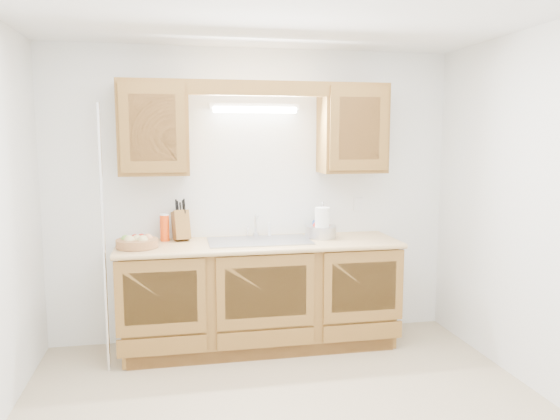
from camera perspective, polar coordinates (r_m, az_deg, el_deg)
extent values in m
plane|color=tan|center=(3.69, 1.02, -20.75)|extent=(3.50, 3.50, 0.00)
plane|color=white|center=(3.33, 1.13, 20.58)|extent=(3.50, 3.50, 0.00)
cube|color=white|center=(4.75, -2.74, 1.52)|extent=(3.50, 0.02, 2.50)
cube|color=white|center=(1.88, 10.86, -8.02)|extent=(3.50, 0.02, 2.50)
cube|color=white|center=(4.03, 26.19, -0.33)|extent=(0.02, 3.00, 2.50)
cube|color=brown|center=(4.62, -2.13, -8.92)|extent=(2.20, 0.60, 0.86)
cube|color=#DDAD74|center=(4.50, -2.12, -3.59)|extent=(2.30, 0.63, 0.04)
cube|color=brown|center=(4.51, -13.07, 8.33)|extent=(0.55, 0.33, 0.75)
cube|color=brown|center=(4.76, 7.56, 8.41)|extent=(0.55, 0.33, 0.75)
cube|color=brown|center=(4.43, -2.22, 12.61)|extent=(2.20, 0.05, 0.12)
cylinder|color=white|center=(4.63, -2.61, 10.41)|extent=(0.70, 0.05, 0.05)
cube|color=white|center=(4.66, -2.67, 10.76)|extent=(0.76, 0.06, 0.05)
cube|color=#9E9EA3|center=(4.51, -2.17, -3.25)|extent=(0.84, 0.46, 0.01)
cube|color=#9E9EA3|center=(4.50, -4.81, -4.38)|extent=(0.39, 0.40, 0.16)
cube|color=#9E9EA3|center=(4.56, 0.45, -4.18)|extent=(0.39, 0.40, 0.16)
cylinder|color=silver|center=(4.70, -2.55, -2.60)|extent=(0.06, 0.06, 0.04)
cylinder|color=silver|center=(4.69, -2.55, -1.64)|extent=(0.02, 0.02, 0.16)
cylinder|color=silver|center=(4.63, -2.47, -0.63)|extent=(0.02, 0.12, 0.02)
cylinder|color=white|center=(4.72, -1.11, -2.07)|extent=(0.03, 0.03, 0.12)
cylinder|color=silver|center=(4.21, -17.96, -3.07)|extent=(0.03, 0.03, 2.00)
cube|color=white|center=(4.98, 8.16, 0.58)|extent=(0.08, 0.01, 0.12)
cylinder|color=#B17747|center=(4.39, -14.70, -3.37)|extent=(0.34, 0.34, 0.06)
sphere|color=#D8C67F|center=(4.35, -15.45, -3.10)|extent=(0.08, 0.08, 0.08)
sphere|color=#D8C67F|center=(4.34, -14.16, -3.09)|extent=(0.08, 0.08, 0.08)
sphere|color=tan|center=(4.41, -13.64, -2.91)|extent=(0.08, 0.08, 0.08)
sphere|color=red|center=(4.44, -14.90, -2.90)|extent=(0.07, 0.07, 0.07)
sphere|color=#72A53F|center=(4.42, -15.86, -2.99)|extent=(0.07, 0.07, 0.07)
sphere|color=#D8C67F|center=(4.37, -14.72, -3.02)|extent=(0.08, 0.08, 0.08)
sphere|color=red|center=(4.46, -14.30, -2.84)|extent=(0.07, 0.07, 0.07)
cube|color=brown|center=(4.62, -10.31, -1.61)|extent=(0.16, 0.23, 0.27)
cylinder|color=black|center=(4.58, -10.77, 0.12)|extent=(0.02, 0.04, 0.10)
cylinder|color=black|center=(4.58, -10.35, 0.18)|extent=(0.02, 0.04, 0.10)
cylinder|color=black|center=(4.58, -9.94, 0.24)|extent=(0.02, 0.04, 0.10)
cylinder|color=black|center=(4.62, -10.64, 0.34)|extent=(0.02, 0.04, 0.10)
cylinder|color=black|center=(4.62, -10.09, 0.41)|extent=(0.02, 0.04, 0.10)
cylinder|color=black|center=(4.65, -10.78, 0.49)|extent=(0.02, 0.04, 0.10)
cylinder|color=black|center=(4.65, -9.96, 0.56)|extent=(0.02, 0.04, 0.10)
cylinder|color=#FB480D|center=(4.61, -11.96, -1.86)|extent=(0.09, 0.09, 0.22)
cylinder|color=white|center=(4.59, -12.00, -0.47)|extent=(0.07, 0.07, 0.01)
imported|color=blue|center=(4.76, 3.95, -1.54)|extent=(0.11, 0.11, 0.19)
cube|color=#CC333F|center=(4.85, 3.72, -2.52)|extent=(0.12, 0.09, 0.01)
cube|color=green|center=(4.85, 3.72, -2.41)|extent=(0.12, 0.09, 0.02)
cylinder|color=silver|center=(4.64, 4.42, -2.95)|extent=(0.15, 0.15, 0.01)
cylinder|color=silver|center=(4.61, 4.44, -1.14)|extent=(0.02, 0.02, 0.31)
cylinder|color=white|center=(4.61, 4.44, -1.32)|extent=(0.13, 0.13, 0.26)
sphere|color=silver|center=(4.59, 4.46, 0.74)|extent=(0.02, 0.02, 0.02)
cylinder|color=silver|center=(4.68, 4.25, -2.27)|extent=(0.29, 0.29, 0.10)
sphere|color=red|center=(4.66, 3.89, -1.65)|extent=(0.07, 0.07, 0.07)
sphere|color=red|center=(4.70, 4.55, -1.59)|extent=(0.07, 0.07, 0.07)
sphere|color=red|center=(4.64, 4.36, -1.70)|extent=(0.07, 0.07, 0.07)
sphere|color=red|center=(4.66, 4.81, -1.66)|extent=(0.07, 0.07, 0.07)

